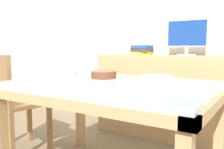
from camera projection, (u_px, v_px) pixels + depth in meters
wall_back at (178, 22)px, 2.96m from camera, size 8.00×0.10×2.60m
dining_table at (111, 95)px, 1.80m from camera, size 1.46×1.02×0.76m
chair at (13, 99)px, 2.33m from camera, size 0.49×0.49×0.94m
sideboard at (167, 96)px, 2.79m from camera, size 1.59×0.44×0.92m
computer_monitor at (187, 38)px, 2.62m from camera, size 0.42×0.20×0.38m
book_stack at (142, 50)px, 2.91m from camera, size 0.25×0.18×0.11m
cake_chocolate_round at (104, 76)px, 1.91m from camera, size 0.27×0.27×0.07m
pastry_platter at (81, 74)px, 2.26m from camera, size 0.37×0.37×0.04m
plate_stack at (158, 80)px, 1.69m from camera, size 0.21×0.21×0.06m
tealight_near_cakes at (18, 83)px, 1.69m from camera, size 0.04×0.04×0.04m
tealight_centre at (161, 92)px, 1.31m from camera, size 0.04×0.04×0.04m
tealight_left_edge at (53, 75)px, 2.15m from camera, size 0.04×0.04×0.04m
tealight_near_front at (114, 75)px, 2.18m from camera, size 0.04×0.04×0.04m
tealight_right_edge at (95, 90)px, 1.39m from camera, size 0.04×0.04×0.04m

